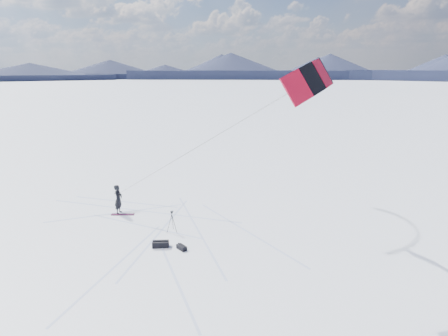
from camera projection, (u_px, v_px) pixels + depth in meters
The scene contains 9 objects.
ground at pixel (137, 235), 21.63m from camera, with size 1800.00×1800.00×0.00m, color white.
horizon_hills at pixel (133, 178), 20.73m from camera, with size 704.00×705.94×8.52m.
snow_tracks at pixel (121, 237), 21.26m from camera, with size 17.62×14.39×0.01m.
snowkiter at pixel (119, 213), 24.81m from camera, with size 0.71×0.47×1.95m, color black.
snowboard at pixel (123, 214), 24.54m from camera, with size 1.49×0.28×0.04m, color maroon.
tripod at pixel (172, 218), 21.83m from camera, with size 0.56×0.61×1.28m.
gear_bag_a at pixel (161, 244), 20.10m from camera, with size 0.95×0.78×0.39m.
gear_bag_b at pixel (182, 247), 19.84m from camera, with size 0.68×0.51×0.28m.
power_kite at pixel (314, 78), 19.24m from camera, with size 13.21×6.86×8.48m.
Camera 1 is at (13.54, -15.40, 9.35)m, focal length 30.00 mm.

